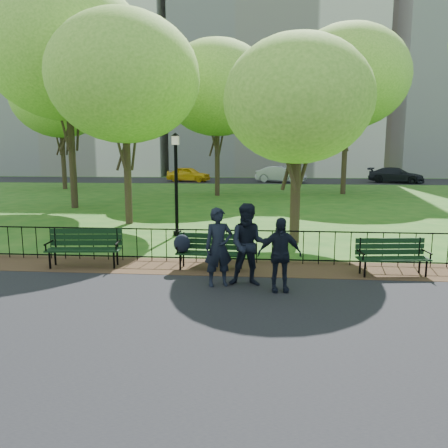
# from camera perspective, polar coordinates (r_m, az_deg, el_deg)

# --- Properties ---
(ground) EXTENTS (120.00, 120.00, 0.00)m
(ground) POSITION_cam_1_polar(r_m,az_deg,el_deg) (9.64, 0.50, -8.11)
(ground) COLOR #1F5717
(asphalt_path) EXTENTS (60.00, 9.20, 0.01)m
(asphalt_path) POSITION_cam_1_polar(r_m,az_deg,el_deg) (6.49, -1.98, -17.12)
(asphalt_path) COLOR black
(asphalt_path) RESTS_ON ground
(dirt_strip) EXTENTS (60.00, 1.60, 0.01)m
(dirt_strip) POSITION_cam_1_polar(r_m,az_deg,el_deg) (11.07, 1.12, -5.70)
(dirt_strip) COLOR #3B2B18
(dirt_strip) RESTS_ON ground
(far_street) EXTENTS (70.00, 9.00, 0.01)m
(far_street) POSITION_cam_1_polar(r_m,az_deg,el_deg) (44.26, 4.10, 5.67)
(far_street) COLOR black
(far_street) RESTS_ON ground
(iron_fence) EXTENTS (24.06, 0.06, 1.00)m
(iron_fence) POSITION_cam_1_polar(r_m,az_deg,el_deg) (11.44, 1.30, -2.70)
(iron_fence) COLOR black
(iron_fence) RESTS_ON ground
(apartment_west) EXTENTS (22.00, 15.00, 26.00)m
(apartment_west) POSITION_cam_1_polar(r_m,az_deg,el_deg) (62.33, -17.34, 18.36)
(apartment_west) COLOR white
(apartment_west) RESTS_ON ground
(apartment_mid) EXTENTS (24.00, 15.00, 30.00)m
(apartment_mid) POSITION_cam_1_polar(r_m,az_deg,el_deg) (58.44, 6.62, 21.34)
(apartment_mid) COLOR silver
(apartment_mid) RESTS_ON ground
(park_bench_main) EXTENTS (1.78, 0.64, 0.96)m
(park_bench_main) POSITION_cam_1_polar(r_m,az_deg,el_deg) (10.82, -3.53, -2.84)
(park_bench_main) COLOR black
(park_bench_main) RESTS_ON ground
(park_bench_left_a) EXTENTS (1.88, 0.75, 1.04)m
(park_bench_left_a) POSITION_cam_1_polar(r_m,az_deg,el_deg) (11.65, -17.74, -2.44)
(park_bench_left_a) COLOR black
(park_bench_left_a) RESTS_ON ground
(park_bench_right_a) EXTENTS (1.71, 0.71, 0.94)m
(park_bench_right_a) POSITION_cam_1_polar(r_m,az_deg,el_deg) (11.09, 21.07, -3.52)
(park_bench_right_a) COLOR black
(park_bench_right_a) RESTS_ON ground
(lamppost) EXTENTS (0.32, 0.32, 3.54)m
(lamppost) POSITION_cam_1_polar(r_m,az_deg,el_deg) (15.16, -6.27, 5.69)
(lamppost) COLOR black
(lamppost) RESTS_ON ground
(tree_near_w) EXTENTS (5.91, 5.91, 8.24)m
(tree_near_w) POSITION_cam_1_polar(r_m,az_deg,el_deg) (18.24, -12.92, 18.10)
(tree_near_w) COLOR #2D2116
(tree_near_w) RESTS_ON ground
(tree_near_e) EXTENTS (4.63, 4.63, 6.45)m
(tree_near_e) POSITION_cam_1_polar(r_m,az_deg,el_deg) (14.15, 9.62, 15.67)
(tree_near_e) COLOR #2D2116
(tree_near_e) RESTS_ON ground
(tree_mid_w) EXTENTS (8.10, 8.10, 11.29)m
(tree_mid_w) POSITION_cam_1_polar(r_m,az_deg,el_deg) (24.46, -19.92, 20.54)
(tree_mid_w) COLOR #2D2116
(tree_mid_w) RESTS_ON ground
(tree_far_c) EXTENTS (7.15, 7.15, 9.96)m
(tree_far_c) POSITION_cam_1_polar(r_m,az_deg,el_deg) (29.31, -0.91, 17.31)
(tree_far_c) COLOR #2D2116
(tree_far_c) RESTS_ON ground
(tree_far_e) EXTENTS (8.03, 8.03, 11.19)m
(tree_far_e) POSITION_cam_1_polar(r_m,az_deg,el_deg) (31.65, 15.89, 17.95)
(tree_far_e) COLOR #2D2116
(tree_far_e) RESTS_ON ground
(tree_far_w) EXTENTS (7.24, 7.24, 10.09)m
(tree_far_w) POSITION_cam_1_polar(r_m,az_deg,el_deg) (36.63, -20.67, 15.29)
(tree_far_w) COLOR #2D2116
(tree_far_w) RESTS_ON ground
(person_left) EXTENTS (0.73, 0.60, 1.71)m
(person_left) POSITION_cam_1_polar(r_m,az_deg,el_deg) (9.42, -0.71, -3.05)
(person_left) COLOR black
(person_left) RESTS_ON asphalt_path
(person_mid) EXTENTS (0.88, 0.47, 1.80)m
(person_mid) POSITION_cam_1_polar(r_m,az_deg,el_deg) (9.46, 3.27, -2.74)
(person_mid) COLOR black
(person_mid) RESTS_ON asphalt_path
(person_right) EXTENTS (0.96, 0.48, 1.56)m
(person_right) POSITION_cam_1_polar(r_m,az_deg,el_deg) (9.15, 7.27, -3.98)
(person_right) COLOR black
(person_right) RESTS_ON asphalt_path
(taxi) EXTENTS (4.50, 2.60, 1.44)m
(taxi) POSITION_cam_1_polar(r_m,az_deg,el_deg) (42.71, -4.65, 6.50)
(taxi) COLOR yellow
(taxi) RESTS_ON far_street
(sedan_silver) EXTENTS (4.94, 3.03, 1.54)m
(sedan_silver) POSITION_cam_1_polar(r_m,az_deg,el_deg) (41.75, 7.45, 6.45)
(sedan_silver) COLOR #A4A7AC
(sedan_silver) RESTS_ON far_street
(sedan_dark) EXTENTS (5.31, 3.84, 1.43)m
(sedan_dark) POSITION_cam_1_polar(r_m,az_deg,el_deg) (43.78, 21.55, 5.94)
(sedan_dark) COLOR black
(sedan_dark) RESTS_ON far_street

